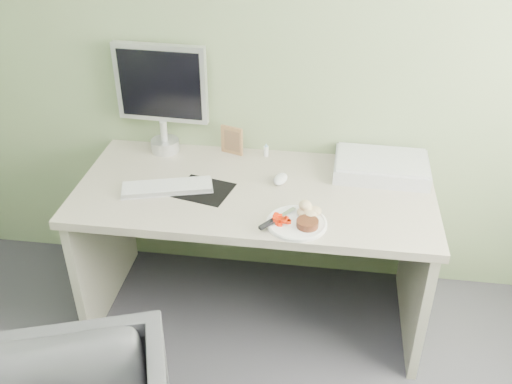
# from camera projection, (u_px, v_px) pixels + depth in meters

# --- Properties ---
(wall_back) EXTENTS (3.50, 0.00, 3.50)m
(wall_back) POSITION_uv_depth(u_px,v_px,m) (266.00, 27.00, 2.54)
(wall_back) COLOR gray
(wall_back) RESTS_ON floor
(desk) EXTENTS (1.60, 0.75, 0.73)m
(desk) POSITION_uv_depth(u_px,v_px,m) (255.00, 222.00, 2.65)
(desk) COLOR #B1A694
(desk) RESTS_ON floor
(plate) EXTENTS (0.25, 0.25, 0.01)m
(plate) POSITION_uv_depth(u_px,v_px,m) (297.00, 223.00, 2.32)
(plate) COLOR white
(plate) RESTS_ON desk
(steak) EXTENTS (0.09, 0.09, 0.03)m
(steak) POSITION_uv_depth(u_px,v_px,m) (307.00, 223.00, 2.28)
(steak) COLOR black
(steak) RESTS_ON plate
(potato_pile) EXTENTS (0.12, 0.09, 0.06)m
(potato_pile) POSITION_uv_depth(u_px,v_px,m) (306.00, 208.00, 2.34)
(potato_pile) COLOR tan
(potato_pile) RESTS_ON plate
(carrot_heap) EXTENTS (0.06, 0.06, 0.04)m
(carrot_heap) POSITION_uv_depth(u_px,v_px,m) (282.00, 218.00, 2.30)
(carrot_heap) COLOR red
(carrot_heap) RESTS_ON plate
(steak_knife) EXTENTS (0.14, 0.18, 0.01)m
(steak_knife) POSITION_uv_depth(u_px,v_px,m) (273.00, 221.00, 2.30)
(steak_knife) COLOR silver
(steak_knife) RESTS_ON plate
(mousepad) EXTENTS (0.27, 0.25, 0.00)m
(mousepad) POSITION_uv_depth(u_px,v_px,m) (204.00, 190.00, 2.54)
(mousepad) COLOR black
(mousepad) RESTS_ON desk
(keyboard) EXTENTS (0.41, 0.22, 0.02)m
(keyboard) POSITION_uv_depth(u_px,v_px,m) (167.00, 187.00, 2.54)
(keyboard) COLOR white
(keyboard) RESTS_ON desk
(computer_mouse) EXTENTS (0.08, 0.11, 0.04)m
(computer_mouse) POSITION_uv_depth(u_px,v_px,m) (281.00, 179.00, 2.59)
(computer_mouse) COLOR white
(computer_mouse) RESTS_ON desk
(photo_frame) EXTENTS (0.11, 0.05, 0.14)m
(photo_frame) POSITION_uv_depth(u_px,v_px,m) (232.00, 140.00, 2.80)
(photo_frame) COLOR #8E5F42
(photo_frame) RESTS_ON desk
(eyedrop_bottle) EXTENTS (0.02, 0.02, 0.07)m
(eyedrop_bottle) POSITION_uv_depth(u_px,v_px,m) (266.00, 150.00, 2.80)
(eyedrop_bottle) COLOR white
(eyedrop_bottle) RESTS_ON desk
(scanner) EXTENTS (0.44, 0.30, 0.07)m
(scanner) POSITION_uv_depth(u_px,v_px,m) (381.00, 167.00, 2.65)
(scanner) COLOR silver
(scanner) RESTS_ON desk
(monitor) EXTENTS (0.45, 0.14, 0.54)m
(monitor) POSITION_uv_depth(u_px,v_px,m) (161.00, 93.00, 2.71)
(monitor) COLOR silver
(monitor) RESTS_ON desk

